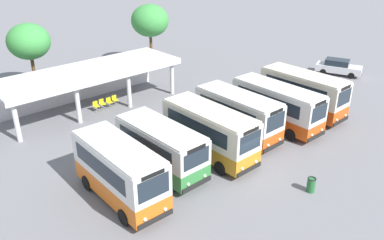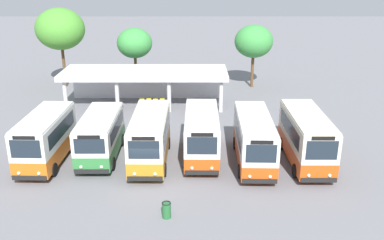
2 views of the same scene
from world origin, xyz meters
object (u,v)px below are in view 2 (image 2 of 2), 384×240
at_px(litter_bin_apron, 165,210).
at_px(city_bus_fifth_blue, 252,138).
at_px(city_bus_fourth_amber, 200,133).
at_px(city_bus_far_end_green, 305,136).
at_px(city_bus_nearest_orange, 44,137).
at_px(city_bus_second_in_row, 99,135).
at_px(waiting_chair_second_from_end, 147,102).
at_px(city_bus_middle_cream, 149,136).
at_px(waiting_chair_fourth_seat, 161,102).
at_px(waiting_chair_middle_seat, 154,103).
at_px(waiting_chair_end_by_column, 140,103).

bearing_deg(litter_bin_apron, city_bus_fifth_blue, 50.69).
distance_m(city_bus_fourth_amber, city_bus_far_end_green, 7.03).
distance_m(city_bus_nearest_orange, city_bus_second_in_row, 3.59).
relative_size(city_bus_fourth_amber, litter_bin_apron, 7.59).
bearing_deg(waiting_chair_second_from_end, city_bus_fourth_amber, -66.88).
xyz_separation_m(city_bus_middle_cream, waiting_chair_fourth_seat, (0.02, 11.77, -1.34)).
xyz_separation_m(city_bus_fourth_amber, city_bus_fifth_blue, (3.49, -0.81, -0.01)).
height_order(waiting_chair_middle_seat, litter_bin_apron, litter_bin_apron).
bearing_deg(city_bus_fifth_blue, city_bus_middle_cream, 178.67).
height_order(city_bus_nearest_orange, city_bus_far_end_green, city_bus_far_end_green).
bearing_deg(waiting_chair_fourth_seat, city_bus_fourth_amber, -72.66).
bearing_deg(city_bus_fourth_amber, waiting_chair_second_from_end, 113.12).
bearing_deg(city_bus_nearest_orange, litter_bin_apron, -38.58).
height_order(city_bus_fifth_blue, waiting_chair_fourth_seat, city_bus_fifth_blue).
xyz_separation_m(city_bus_second_in_row, litter_bin_apron, (4.97, -7.56, -1.25)).
distance_m(city_bus_far_end_green, waiting_chair_end_by_column, 17.15).
distance_m(city_bus_second_in_row, city_bus_middle_cream, 3.56).
distance_m(waiting_chair_end_by_column, waiting_chair_middle_seat, 1.27).
relative_size(waiting_chair_end_by_column, waiting_chair_second_from_end, 1.00).
xyz_separation_m(city_bus_fourth_amber, waiting_chair_end_by_column, (-5.38, 11.01, -1.29)).
bearing_deg(litter_bin_apron, waiting_chair_middle_seat, 96.44).
xyz_separation_m(city_bus_nearest_orange, waiting_chair_end_by_column, (5.10, 11.80, -1.34)).
xyz_separation_m(waiting_chair_second_from_end, waiting_chair_fourth_seat, (1.27, 0.01, 0.00)).
distance_m(city_bus_second_in_row, waiting_chair_second_from_end, 11.37).
height_order(city_bus_second_in_row, city_bus_fourth_amber, city_bus_fourth_amber).
height_order(waiting_chair_end_by_column, waiting_chair_fourth_seat, same).
bearing_deg(city_bus_fifth_blue, waiting_chair_end_by_column, 126.88).
bearing_deg(waiting_chair_middle_seat, litter_bin_apron, -83.56).
relative_size(city_bus_nearest_orange, waiting_chair_second_from_end, 7.76).
height_order(city_bus_middle_cream, waiting_chair_end_by_column, city_bus_middle_cream).
bearing_deg(city_bus_middle_cream, waiting_chair_second_from_end, 96.08).
distance_m(city_bus_fourth_amber, city_bus_fifth_blue, 3.58).
distance_m(city_bus_far_end_green, waiting_chair_fourth_seat, 15.92).
bearing_deg(city_bus_second_in_row, waiting_chair_fourth_seat, 72.45).
bearing_deg(city_bus_fifth_blue, city_bus_fourth_amber, 166.95).
bearing_deg(waiting_chair_end_by_column, waiting_chair_middle_seat, -0.31).
distance_m(city_bus_nearest_orange, city_bus_fourth_amber, 10.51).
height_order(city_bus_middle_cream, waiting_chair_fourth_seat, city_bus_middle_cream).
distance_m(city_bus_nearest_orange, waiting_chair_second_from_end, 13.28).
relative_size(city_bus_second_in_row, waiting_chair_middle_seat, 7.62).
bearing_deg(waiting_chair_end_by_column, city_bus_fifth_blue, -53.12).
bearing_deg(city_bus_middle_cream, city_bus_nearest_orange, -178.83).
bearing_deg(city_bus_middle_cream, litter_bin_apron, -77.92).
bearing_deg(litter_bin_apron, city_bus_middle_cream, 102.08).
relative_size(city_bus_far_end_green, waiting_chair_end_by_column, 8.34).
relative_size(city_bus_middle_cream, litter_bin_apron, 7.89).
distance_m(city_bus_fourth_amber, litter_bin_apron, 7.92).
distance_m(waiting_chair_end_by_column, waiting_chair_fourth_seat, 1.91).
relative_size(city_bus_second_in_row, city_bus_fifth_blue, 0.88).
bearing_deg(waiting_chair_fourth_seat, city_bus_fifth_blue, -59.73).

